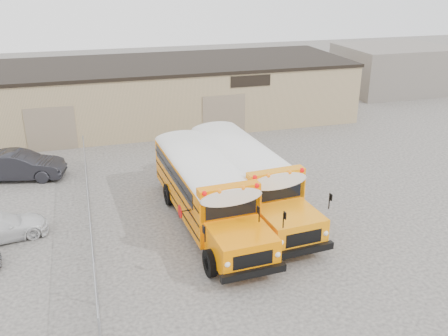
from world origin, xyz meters
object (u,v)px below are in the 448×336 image
object	(u,v)px
tarp_bundle	(263,220)
car_dark	(19,166)
school_bus_right	(203,134)
school_bus_left	(171,142)

from	to	relation	value
tarp_bundle	car_dark	world-z (taller)	tarp_bundle
school_bus_right	car_dark	xyz separation A→B (m)	(-10.96, 0.29, -1.05)
school_bus_right	tarp_bundle	xyz separation A→B (m)	(0.29, -10.04, -1.02)
school_bus_left	car_dark	size ratio (longest dim) A/B	2.21
tarp_bundle	car_dark	distance (m)	15.27
school_bus_left	tarp_bundle	distance (m)	9.42
school_bus_left	tarp_bundle	bearing A→B (deg)	-74.46
school_bus_right	tarp_bundle	bearing A→B (deg)	-88.33
car_dark	school_bus_right	bearing A→B (deg)	-79.86
tarp_bundle	school_bus_right	bearing A→B (deg)	91.67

